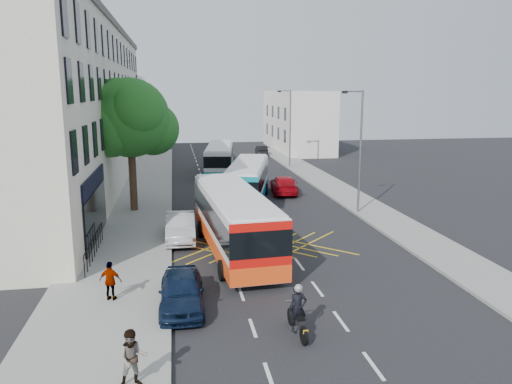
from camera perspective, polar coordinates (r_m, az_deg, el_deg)
name	(u,v)px	position (r m, az deg, el deg)	size (l,w,h in m)	color
ground	(317,289)	(21.31, 7.02, -10.94)	(120.00, 120.00, 0.00)	black
pavement_left	(135,211)	(34.92, -13.71, -2.10)	(5.00, 70.00, 0.15)	gray
pavement_right	(359,202)	(37.22, 11.65, -1.16)	(3.00, 70.00, 0.15)	gray
terrace_main	(70,107)	(44.16, -20.46, 9.08)	(8.30, 45.00, 13.50)	beige
terrace_far	(114,113)	(74.39, -15.95, 8.73)	(8.00, 20.00, 10.00)	silver
building_right	(297,121)	(69.04, 4.70, 8.11)	(6.00, 18.00, 8.00)	silver
street_tree	(130,119)	(33.99, -14.24, 8.13)	(6.30, 5.70, 8.80)	#382619
lamp_near	(359,145)	(33.26, 11.70, 5.27)	(1.45, 0.15, 8.00)	slate
lamp_far	(289,125)	(52.35, 3.82, 7.70)	(1.45, 0.15, 8.00)	slate
railings	(94,246)	(25.58, -18.03, -5.85)	(0.08, 5.60, 1.14)	black
bus_near	(234,220)	(25.30, -2.53, -3.24)	(3.46, 11.41, 3.16)	silver
bus_mid	(248,182)	(36.56, -0.97, 1.20)	(4.88, 10.73, 2.94)	silver
bus_far	(220,159)	(48.96, -4.17, 3.80)	(3.76, 10.57, 2.91)	silver
motorbike	(298,311)	(17.25, 4.80, -13.41)	(0.63, 2.05, 1.81)	black
parked_car_blue	(182,291)	(19.37, -8.50, -11.11)	(1.66, 4.12, 1.40)	#0C1933
parked_car_silver	(181,227)	(27.78, -8.62, -3.99)	(1.56, 4.48, 1.48)	#AFB2B7
red_hatchback	(284,185)	(39.96, 3.21, 0.86)	(1.98, 4.88, 1.42)	#B20711
distant_car_grey	(220,155)	(58.90, -4.12, 4.27)	(2.20, 4.77, 1.33)	#383C3F
distant_car_dark	(261,150)	(63.81, 0.62, 4.80)	(1.28, 3.66, 1.21)	black
pedestrian_near	(133,358)	(14.67, -13.91, -17.98)	(0.80, 0.63, 1.66)	gray
pedestrian_far	(111,281)	(20.28, -16.28, -9.73)	(0.91, 0.38, 1.55)	gray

